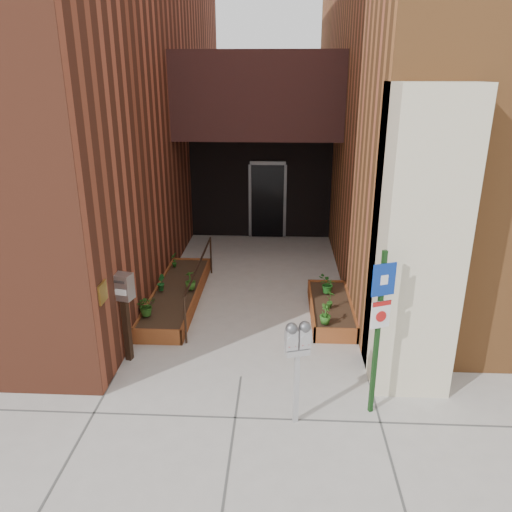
# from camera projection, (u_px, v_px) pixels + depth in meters

# --- Properties ---
(ground) EXTENTS (80.00, 80.00, 0.00)m
(ground) POSITION_uv_depth(u_px,v_px,m) (241.00, 377.00, 7.86)
(ground) COLOR #9E9991
(ground) RESTS_ON ground
(architecture) EXTENTS (20.00, 14.60, 10.00)m
(architecture) POSITION_uv_depth(u_px,v_px,m) (253.00, 53.00, 12.62)
(architecture) COLOR brown
(architecture) RESTS_ON ground
(planter_left) EXTENTS (0.90, 3.60, 0.30)m
(planter_left) POSITION_uv_depth(u_px,v_px,m) (177.00, 295.00, 10.42)
(planter_left) COLOR brown
(planter_left) RESTS_ON ground
(planter_right) EXTENTS (0.80, 2.20, 0.30)m
(planter_right) POSITION_uv_depth(u_px,v_px,m) (331.00, 309.00, 9.80)
(planter_right) COLOR brown
(planter_right) RESTS_ON ground
(handrail) EXTENTS (0.04, 3.34, 0.90)m
(handrail) POSITION_uv_depth(u_px,v_px,m) (199.00, 270.00, 10.14)
(handrail) COLOR black
(handrail) RESTS_ON ground
(parking_meter) EXTENTS (0.35, 0.21, 1.52)m
(parking_meter) POSITION_uv_depth(u_px,v_px,m) (298.00, 346.00, 6.45)
(parking_meter) COLOR #B6B5B8
(parking_meter) RESTS_ON ground
(sign_post) EXTENTS (0.31, 0.14, 2.41)m
(sign_post) POSITION_uv_depth(u_px,v_px,m) (380.00, 317.00, 6.54)
(sign_post) COLOR #153814
(sign_post) RESTS_ON ground
(payment_dropbox) EXTENTS (0.35, 0.29, 1.54)m
(payment_dropbox) POSITION_uv_depth(u_px,v_px,m) (124.00, 299.00, 7.97)
(payment_dropbox) COLOR black
(payment_dropbox) RESTS_ON ground
(shrub_left_a) EXTENTS (0.48, 0.48, 0.39)m
(shrub_left_a) POSITION_uv_depth(u_px,v_px,m) (146.00, 305.00, 9.14)
(shrub_left_a) COLOR #275819
(shrub_left_a) RESTS_ON planter_left
(shrub_left_b) EXTENTS (0.23, 0.23, 0.34)m
(shrub_left_b) POSITION_uv_depth(u_px,v_px,m) (161.00, 283.00, 10.21)
(shrub_left_b) COLOR #164F1C
(shrub_left_b) RESTS_ON planter_left
(shrub_left_c) EXTENTS (0.32, 0.32, 0.40)m
(shrub_left_c) POSITION_uv_depth(u_px,v_px,m) (190.00, 280.00, 10.25)
(shrub_left_c) COLOR #285719
(shrub_left_c) RESTS_ON planter_left
(shrub_left_d) EXTENTS (0.21, 0.21, 0.34)m
(shrub_left_d) POSITION_uv_depth(u_px,v_px,m) (174.00, 260.00, 11.46)
(shrub_left_d) COLOR #1B5518
(shrub_left_d) RESTS_ON planter_left
(shrub_right_a) EXTENTS (0.28, 0.28, 0.37)m
(shrub_right_a) POSITION_uv_depth(u_px,v_px,m) (325.00, 314.00, 8.84)
(shrub_right_a) COLOR #275F1B
(shrub_right_a) RESTS_ON planter_right
(shrub_right_b) EXTENTS (0.26, 0.26, 0.36)m
(shrub_right_b) POSITION_uv_depth(u_px,v_px,m) (330.00, 299.00, 9.46)
(shrub_right_b) COLOR #26601B
(shrub_right_b) RESTS_ON planter_right
(shrub_right_c) EXTENTS (0.47, 0.47, 0.38)m
(shrub_right_c) POSITION_uv_depth(u_px,v_px,m) (327.00, 284.00, 10.07)
(shrub_right_c) COLOR #195317
(shrub_right_c) RESTS_ON planter_right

